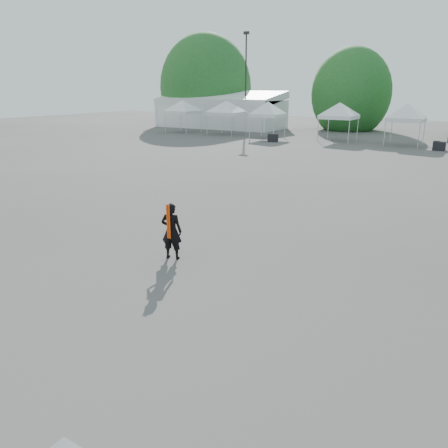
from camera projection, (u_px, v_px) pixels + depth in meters
The scene contains 13 objects.
ground at pixel (222, 248), 12.89m from camera, with size 120.00×120.00×0.00m, color #474442.
marquee at pixel (220, 111), 51.77m from camera, with size 15.00×6.25×4.23m.
light_pole_west at pixel (246, 76), 47.83m from camera, with size 0.60×0.25×10.30m.
tree_far_w at pixel (206, 88), 55.44m from camera, with size 4.80×4.80×7.30m.
tree_mid_w at pixel (351, 94), 48.26m from camera, with size 4.16×4.16×6.33m.
tent_a at pixel (183, 103), 45.73m from camera, with size 4.12×4.12×3.88m.
tent_b at pixel (227, 103), 43.48m from camera, with size 4.36×4.36×3.88m.
tent_c at pixel (268, 105), 40.34m from camera, with size 3.75×3.75×3.88m.
tent_d at pixel (340, 106), 38.00m from camera, with size 4.12×4.12×3.88m.
tent_e at pixel (408, 107), 34.84m from camera, with size 3.92×3.92×3.88m.
man at pixel (171, 231), 11.86m from camera, with size 0.66×0.53×1.58m.
crate_west at pixel (273, 138), 38.29m from camera, with size 0.86×0.67×0.67m, color black.
crate_mid at pixel (439, 146), 32.92m from camera, with size 0.88×0.68×0.68m, color black.
Camera 1 is at (6.37, -10.29, 4.50)m, focal length 35.00 mm.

